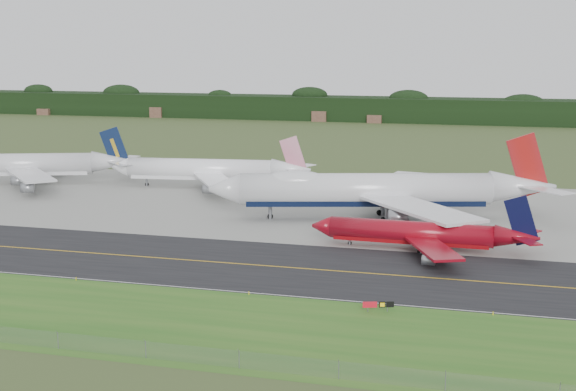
% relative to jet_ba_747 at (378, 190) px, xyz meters
% --- Properties ---
extents(ground, '(600.00, 600.00, 0.00)m').
position_rel_jet_ba_747_xyz_m(ground, '(-8.83, -39.10, -6.54)').
color(ground, '#3B5025').
rests_on(ground, ground).
extents(grass_verge, '(400.00, 30.00, 0.01)m').
position_rel_jet_ba_747_xyz_m(grass_verge, '(-8.83, -74.10, -6.53)').
color(grass_verge, '#255B1A').
rests_on(grass_verge, ground).
extents(taxiway, '(400.00, 32.00, 0.02)m').
position_rel_jet_ba_747_xyz_m(taxiway, '(-8.83, -43.10, -6.53)').
color(taxiway, black).
rests_on(taxiway, ground).
extents(apron, '(400.00, 78.00, 0.01)m').
position_rel_jet_ba_747_xyz_m(apron, '(-8.83, 11.90, -6.53)').
color(apron, gray).
rests_on(apron, ground).
extents(taxiway_centreline, '(400.00, 0.40, 0.00)m').
position_rel_jet_ba_747_xyz_m(taxiway_centreline, '(-8.83, -43.10, -6.51)').
color(taxiway_centreline, gold).
rests_on(taxiway_centreline, taxiway).
extents(taxiway_edge_line, '(400.00, 0.25, 0.00)m').
position_rel_jet_ba_747_xyz_m(taxiway_edge_line, '(-8.83, -58.60, -6.51)').
color(taxiway_edge_line, silver).
rests_on(taxiway_edge_line, taxiway).
extents(perimeter_fence, '(320.00, 0.10, 320.00)m').
position_rel_jet_ba_747_xyz_m(perimeter_fence, '(-8.83, -87.10, -5.44)').
color(perimeter_fence, slate).
rests_on(perimeter_fence, ground).
extents(horizon_treeline, '(700.00, 25.00, 12.00)m').
position_rel_jet_ba_747_xyz_m(horizon_treeline, '(-8.83, 234.66, -1.06)').
color(horizon_treeline, black).
rests_on(horizon_treeline, ground).
extents(jet_ba_747, '(75.24, 61.04, 19.20)m').
position_rel_jet_ba_747_xyz_m(jet_ba_747, '(0.00, 0.00, 0.00)').
color(jet_ba_747, silver).
rests_on(jet_ba_747, ground).
extents(jet_red_737, '(42.31, 34.58, 11.45)m').
position_rel_jet_ba_747_xyz_m(jet_red_737, '(12.48, -25.07, -3.37)').
color(jet_red_737, maroon).
rests_on(jet_red_737, ground).
extents(jet_navy_gold, '(59.05, 49.99, 15.68)m').
position_rel_jet_ba_747_xyz_m(jet_navy_gold, '(-101.61, 20.95, -1.38)').
color(jet_navy_gold, silver).
rests_on(jet_navy_gold, ground).
extents(jet_star_tail, '(54.88, 45.63, 14.47)m').
position_rel_jet_ba_747_xyz_m(jet_star_tail, '(-49.48, 27.89, -1.71)').
color(jet_star_tail, white).
rests_on(jet_star_tail, ground).
extents(taxiway_sign, '(4.34, 1.56, 1.51)m').
position_rel_jet_ba_747_xyz_m(taxiway_sign, '(9.88, -62.38, -5.47)').
color(taxiway_sign, slate).
rests_on(taxiway_sign, ground).
extents(edge_marker_left, '(0.16, 0.16, 0.50)m').
position_rel_jet_ba_747_xyz_m(edge_marker_left, '(-40.03, -59.60, -6.29)').
color(edge_marker_left, yellow).
rests_on(edge_marker_left, ground).
extents(edge_marker_center, '(0.16, 0.16, 0.50)m').
position_rel_jet_ba_747_xyz_m(edge_marker_center, '(-10.49, -59.60, -6.29)').
color(edge_marker_center, yellow).
rests_on(edge_marker_center, ground).
extents(edge_marker_right, '(0.16, 0.16, 0.50)m').
position_rel_jet_ba_747_xyz_m(edge_marker_right, '(25.85, -59.60, -6.29)').
color(edge_marker_right, yellow).
rests_on(edge_marker_right, ground).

